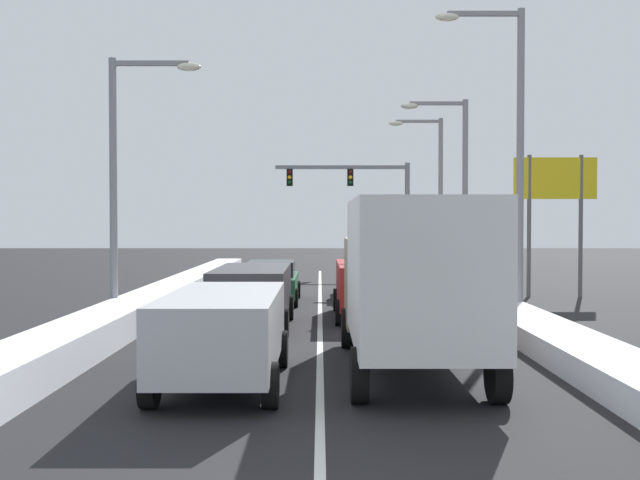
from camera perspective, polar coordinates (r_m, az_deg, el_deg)
name	(u,v)px	position (r m, az deg, el deg)	size (l,w,h in m)	color
ground_plane	(318,328)	(21.04, -0.15, -6.64)	(120.00, 120.00, 0.00)	black
lane_stripe_between_right_lane_and_center_lane	(318,312)	(24.64, -0.15, -5.44)	(0.14, 39.93, 0.01)	silver
snow_bank_right_shoulder	(482,304)	(25.18, 12.05, -4.70)	(1.53, 39.93, 0.55)	white
snow_bank_left_shoulder	(154,301)	(25.17, -12.34, -4.50)	(1.37, 39.93, 0.73)	white
box_truck_right_lane_nearest	(409,276)	(14.83, 6.70, -2.68)	(2.53, 7.20, 3.36)	#937F60
suv_red_right_lane_second	(368,285)	(23.22, 3.60, -3.35)	(2.16, 4.90, 1.67)	maroon
sedan_navy_right_lane_third	(363,277)	(29.52, 3.28, -2.81)	(2.00, 4.50, 1.51)	navy
suv_silver_center_lane_nearest	(221,329)	(13.85, -7.40, -6.66)	(2.16, 4.90, 1.67)	#B7BABF
suv_charcoal_center_lane_second	(250,291)	(21.09, -5.26, -3.85)	(2.16, 4.90, 1.67)	#38383D
sedan_green_center_lane_third	(270,281)	(27.53, -3.80, -3.12)	(2.00, 4.50, 1.51)	#1E5633
traffic_light_gantry	(364,193)	(42.71, 3.30, 3.53)	(7.54, 0.47, 6.20)	slate
street_lamp_right_near	(507,137)	(23.47, 13.87, 7.51)	(2.66, 0.36, 9.25)	gray
street_lamp_right_mid	(453,178)	(30.43, 9.98, 4.62)	(2.66, 0.36, 7.71)	gray
street_lamp_right_far	(431,183)	(37.62, 8.33, 4.22)	(2.66, 0.36, 7.96)	gray
street_lamp_left_mid	(124,164)	(22.68, -14.47, 5.57)	(2.66, 0.36, 7.63)	gray
roadside_sign_right	(553,193)	(30.74, 17.07, 3.37)	(3.20, 0.16, 5.50)	#59595B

